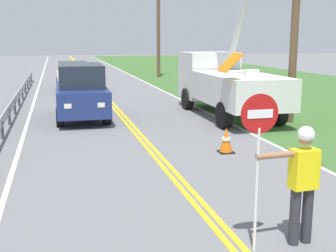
% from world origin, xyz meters
% --- Properties ---
extents(grass_verge_right, '(16.00, 110.00, 0.01)m').
position_xyz_m(grass_verge_right, '(11.60, 20.00, 0.00)').
color(grass_verge_right, '#3D662D').
rests_on(grass_verge_right, ground).
extents(centerline_yellow_left, '(0.11, 110.00, 0.01)m').
position_xyz_m(centerline_yellow_left, '(-0.09, 20.00, 0.01)').
color(centerline_yellow_left, yellow).
rests_on(centerline_yellow_left, ground).
extents(centerline_yellow_right, '(0.11, 110.00, 0.01)m').
position_xyz_m(centerline_yellow_right, '(0.09, 20.00, 0.01)').
color(centerline_yellow_right, yellow).
rests_on(centerline_yellow_right, ground).
extents(edge_line_right, '(0.12, 110.00, 0.01)m').
position_xyz_m(edge_line_right, '(3.60, 20.00, 0.01)').
color(edge_line_right, silver).
rests_on(edge_line_right, ground).
extents(edge_line_left, '(0.12, 110.00, 0.01)m').
position_xyz_m(edge_line_left, '(-3.60, 20.00, 0.01)').
color(edge_line_left, silver).
rests_on(edge_line_left, ground).
extents(flagger_worker, '(1.09, 0.26, 1.83)m').
position_xyz_m(flagger_worker, '(0.98, 4.40, 1.05)').
color(flagger_worker, '#2D2D33').
rests_on(flagger_worker, ground).
extents(stop_sign_paddle, '(0.56, 0.04, 2.33)m').
position_xyz_m(stop_sign_paddle, '(0.21, 4.35, 1.71)').
color(stop_sign_paddle, silver).
rests_on(stop_sign_paddle, ground).
extents(utility_bucket_truck, '(2.67, 6.82, 6.08)m').
position_xyz_m(utility_bucket_truck, '(4.08, 15.29, 1.43)').
color(utility_bucket_truck, silver).
rests_on(utility_bucket_truck, ground).
extents(oncoming_suv_nearest, '(1.96, 4.63, 2.10)m').
position_xyz_m(oncoming_suv_nearest, '(-1.58, 15.92, 1.06)').
color(oncoming_suv_nearest, navy).
rests_on(oncoming_suv_nearest, ground).
extents(oncoming_sedan_second, '(1.96, 4.13, 1.70)m').
position_xyz_m(oncoming_sedan_second, '(-1.51, 25.35, 0.83)').
color(oncoming_sedan_second, silver).
rests_on(oncoming_sedan_second, ground).
extents(utility_pole_mid, '(1.80, 0.28, 7.74)m').
position_xyz_m(utility_pole_mid, '(5.45, 32.89, 4.05)').
color(utility_pole_mid, brown).
rests_on(utility_pole_mid, ground).
extents(traffic_cone_lead, '(0.40, 0.40, 0.70)m').
position_xyz_m(traffic_cone_lead, '(2.52, 6.94, 0.34)').
color(traffic_cone_lead, orange).
rests_on(traffic_cone_lead, ground).
extents(traffic_cone_mid, '(0.40, 0.40, 0.70)m').
position_xyz_m(traffic_cone_mid, '(1.91, 9.71, 0.34)').
color(traffic_cone_mid, orange).
rests_on(traffic_cone_mid, ground).
extents(guardrail_left_shoulder, '(0.10, 32.00, 0.71)m').
position_xyz_m(guardrail_left_shoulder, '(-4.20, 16.40, 0.52)').
color(guardrail_left_shoulder, '#9EA0A3').
rests_on(guardrail_left_shoulder, ground).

